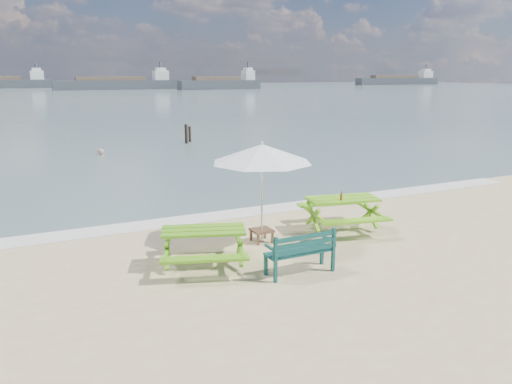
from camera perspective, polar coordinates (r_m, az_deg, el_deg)
name	(u,v)px	position (r m, az deg, el deg)	size (l,w,h in m)	color
sea	(47,96)	(93.29, -22.74, 10.09)	(300.00, 300.00, 0.00)	slate
foam_strip	(220,215)	(14.15, -4.10, -2.68)	(22.00, 0.90, 0.01)	silver
picnic_table_left	(204,249)	(10.46, -5.98, -6.44)	(2.21, 2.33, 0.81)	#559917
picnic_table_right	(342,215)	(12.93, 9.79, -2.56)	(2.15, 2.31, 0.85)	#6CB41B
park_bench	(300,260)	(10.16, 5.00, -7.77)	(1.43, 0.50, 0.88)	#0E3B39
side_table	(262,235)	(11.95, 0.66, -4.96)	(0.49, 0.49, 0.31)	brown
patio_umbrella	(262,153)	(11.48, 0.68, 4.43)	(2.45, 2.45, 2.35)	silver
beer_bottle	(341,197)	(12.56, 9.69, -0.60)	(0.06, 0.06, 0.23)	brown
swimmer	(101,165)	(25.45, -17.26, 2.91)	(0.62, 0.42, 1.65)	tan
mooring_pilings	(188,136)	(28.99, -7.81, 6.39)	(0.57, 0.77, 1.29)	black
cargo_ships	(204,83)	(134.03, -5.96, 12.29)	(143.44, 34.48, 4.40)	#393D43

